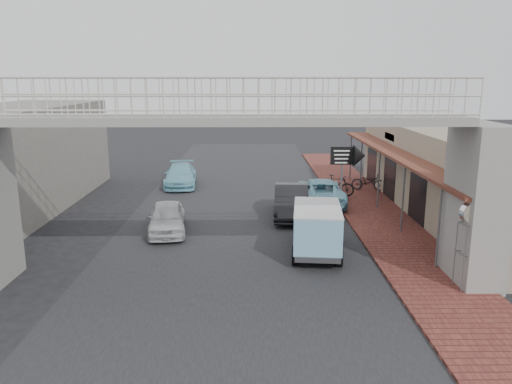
{
  "coord_description": "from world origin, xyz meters",
  "views": [
    {
      "loc": [
        0.64,
        -18.83,
        6.31
      ],
      "look_at": [
        0.86,
        0.96,
        1.8
      ],
      "focal_mm": 35.0,
      "sensor_mm": 36.0,
      "label": 1
    }
  ],
  "objects_px": {
    "white_hatchback": "(167,218)",
    "motorcycle_far": "(337,185)",
    "dark_sedan": "(291,201)",
    "street_clock": "(471,217)",
    "angkot_far": "(181,175)",
    "angkot_van": "(317,223)",
    "motorcycle_near": "(368,182)",
    "angkot_curb": "(320,191)",
    "arrow_sign": "(357,156)"
  },
  "relations": [
    {
      "from": "angkot_van",
      "to": "arrow_sign",
      "type": "xyz_separation_m",
      "value": [
        2.89,
        7.02,
        1.37
      ]
    },
    {
      "from": "dark_sedan",
      "to": "motorcycle_near",
      "type": "relative_size",
      "value": 2.35
    },
    {
      "from": "motorcycle_far",
      "to": "arrow_sign",
      "type": "height_order",
      "value": "arrow_sign"
    },
    {
      "from": "white_hatchback",
      "to": "arrow_sign",
      "type": "bearing_deg",
      "value": 18.86
    },
    {
      "from": "dark_sedan",
      "to": "angkot_van",
      "type": "relative_size",
      "value": 1.14
    },
    {
      "from": "dark_sedan",
      "to": "angkot_curb",
      "type": "height_order",
      "value": "dark_sedan"
    },
    {
      "from": "street_clock",
      "to": "arrow_sign",
      "type": "relative_size",
      "value": 0.89
    },
    {
      "from": "angkot_curb",
      "to": "motorcycle_far",
      "type": "xyz_separation_m",
      "value": [
        1.1,
        1.48,
        -0.0
      ]
    },
    {
      "from": "angkot_curb",
      "to": "motorcycle_far",
      "type": "height_order",
      "value": "angkot_curb"
    },
    {
      "from": "angkot_curb",
      "to": "street_clock",
      "type": "bearing_deg",
      "value": 107.0
    },
    {
      "from": "angkot_van",
      "to": "motorcycle_far",
      "type": "relative_size",
      "value": 2.06
    },
    {
      "from": "angkot_far",
      "to": "angkot_curb",
      "type": "bearing_deg",
      "value": -35.44
    },
    {
      "from": "motorcycle_far",
      "to": "arrow_sign",
      "type": "relative_size",
      "value": 0.63
    },
    {
      "from": "white_hatchback",
      "to": "angkot_far",
      "type": "relative_size",
      "value": 0.84
    },
    {
      "from": "angkot_far",
      "to": "white_hatchback",
      "type": "bearing_deg",
      "value": -90.59
    },
    {
      "from": "dark_sedan",
      "to": "angkot_far",
      "type": "relative_size",
      "value": 1.0
    },
    {
      "from": "angkot_far",
      "to": "dark_sedan",
      "type": "bearing_deg",
      "value": -53.57
    },
    {
      "from": "angkot_curb",
      "to": "angkot_van",
      "type": "xyz_separation_m",
      "value": [
        -1.15,
        -7.43,
        0.49
      ]
    },
    {
      "from": "angkot_far",
      "to": "street_clock",
      "type": "bearing_deg",
      "value": -60.17
    },
    {
      "from": "white_hatchback",
      "to": "angkot_curb",
      "type": "height_order",
      "value": "angkot_curb"
    },
    {
      "from": "white_hatchback",
      "to": "angkot_far",
      "type": "xyz_separation_m",
      "value": [
        -0.71,
        9.33,
        0.01
      ]
    },
    {
      "from": "angkot_far",
      "to": "angkot_van",
      "type": "height_order",
      "value": "angkot_van"
    },
    {
      "from": "angkot_far",
      "to": "motorcycle_far",
      "type": "distance_m",
      "value": 9.4
    },
    {
      "from": "angkot_far",
      "to": "arrow_sign",
      "type": "xyz_separation_m",
      "value": [
        9.52,
        -4.99,
        1.9
      ]
    },
    {
      "from": "angkot_far",
      "to": "arrow_sign",
      "type": "height_order",
      "value": "arrow_sign"
    },
    {
      "from": "white_hatchback",
      "to": "angkot_far",
      "type": "height_order",
      "value": "angkot_far"
    },
    {
      "from": "arrow_sign",
      "to": "angkot_curb",
      "type": "bearing_deg",
      "value": 167.61
    },
    {
      "from": "angkot_curb",
      "to": "dark_sedan",
      "type": "bearing_deg",
      "value": 56.57
    },
    {
      "from": "dark_sedan",
      "to": "street_clock",
      "type": "bearing_deg",
      "value": -57.63
    },
    {
      "from": "motorcycle_near",
      "to": "motorcycle_far",
      "type": "bearing_deg",
      "value": 140.43
    },
    {
      "from": "angkot_far",
      "to": "angkot_van",
      "type": "relative_size",
      "value": 1.14
    },
    {
      "from": "angkot_curb",
      "to": "street_clock",
      "type": "distance_m",
      "value": 11.32
    },
    {
      "from": "white_hatchback",
      "to": "angkot_curb",
      "type": "bearing_deg",
      "value": 26.54
    },
    {
      "from": "white_hatchback",
      "to": "street_clock",
      "type": "height_order",
      "value": "street_clock"
    },
    {
      "from": "angkot_curb",
      "to": "arrow_sign",
      "type": "bearing_deg",
      "value": 168.62
    },
    {
      "from": "dark_sedan",
      "to": "street_clock",
      "type": "xyz_separation_m",
      "value": [
        4.58,
        -8.46,
        1.6
      ]
    },
    {
      "from": "dark_sedan",
      "to": "arrow_sign",
      "type": "xyz_separation_m",
      "value": [
        3.41,
        1.94,
        1.81
      ]
    },
    {
      "from": "white_hatchback",
      "to": "motorcycle_far",
      "type": "distance_m",
      "value": 10.27
    },
    {
      "from": "angkot_van",
      "to": "motorcycle_near",
      "type": "height_order",
      "value": "angkot_van"
    },
    {
      "from": "white_hatchback",
      "to": "dark_sedan",
      "type": "distance_m",
      "value": 5.9
    },
    {
      "from": "white_hatchback",
      "to": "street_clock",
      "type": "distance_m",
      "value": 11.8
    },
    {
      "from": "angkot_far",
      "to": "street_clock",
      "type": "distance_m",
      "value": 18.82
    },
    {
      "from": "angkot_curb",
      "to": "arrow_sign",
      "type": "distance_m",
      "value": 2.59
    },
    {
      "from": "angkot_curb",
      "to": "white_hatchback",
      "type": "bearing_deg",
      "value": 35.86
    },
    {
      "from": "motorcycle_far",
      "to": "street_clock",
      "type": "bearing_deg",
      "value": -148.54
    },
    {
      "from": "angkot_curb",
      "to": "arrow_sign",
      "type": "relative_size",
      "value": 1.6
    },
    {
      "from": "angkot_far",
      "to": "motorcycle_far",
      "type": "height_order",
      "value": "angkot_far"
    },
    {
      "from": "motorcycle_near",
      "to": "white_hatchback",
      "type": "bearing_deg",
      "value": 144.06
    },
    {
      "from": "street_clock",
      "to": "motorcycle_near",
      "type": "bearing_deg",
      "value": 80.24
    },
    {
      "from": "dark_sedan",
      "to": "angkot_far",
      "type": "bearing_deg",
      "value": 135.29
    }
  ]
}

